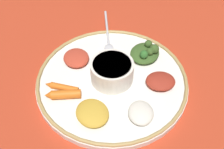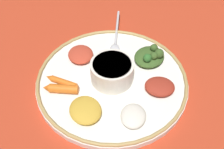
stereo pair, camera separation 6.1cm
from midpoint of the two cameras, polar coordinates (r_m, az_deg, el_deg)
ground_plane at (r=0.64m, az=2.76°, el=-1.93°), size 2.40×2.40×0.00m
platter at (r=0.63m, az=2.78°, el=-1.51°), size 0.35×0.35×0.01m
platter_rim at (r=0.62m, az=2.82°, el=-0.90°), size 0.35×0.35×0.01m
center_bowl at (r=0.61m, az=2.90°, el=0.60°), size 0.10×0.10×0.05m
spoon at (r=0.73m, az=3.29°, el=7.72°), size 0.16×0.11×0.01m
greens_pile at (r=0.67m, az=10.73°, el=3.70°), size 0.09×0.10×0.04m
carrot_near_spoon at (r=0.62m, az=-7.91°, el=-1.62°), size 0.07×0.06×0.01m
carrot_outer at (r=0.60m, az=-7.88°, el=-3.16°), size 0.06×0.08×0.02m
mound_beet at (r=0.61m, az=12.92°, el=-2.67°), size 0.08×0.09×0.02m
mound_rice_white at (r=0.55m, az=7.74°, el=-8.88°), size 0.08×0.08×0.02m
mound_lentil_yellow at (r=0.56m, az=-2.51°, el=-7.73°), size 0.07×0.07×0.02m
mound_berbere_red at (r=0.67m, az=-4.06°, el=4.13°), size 0.08×0.07×0.02m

